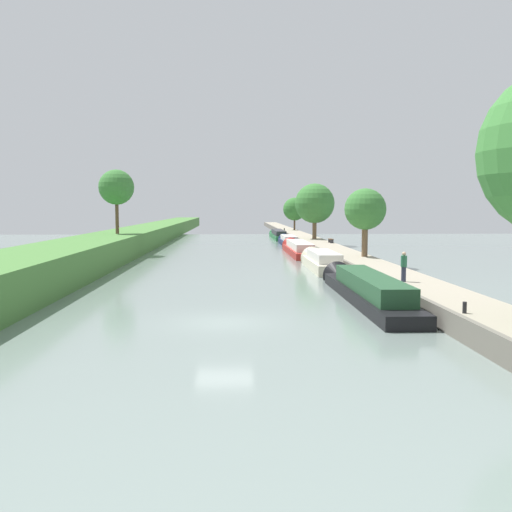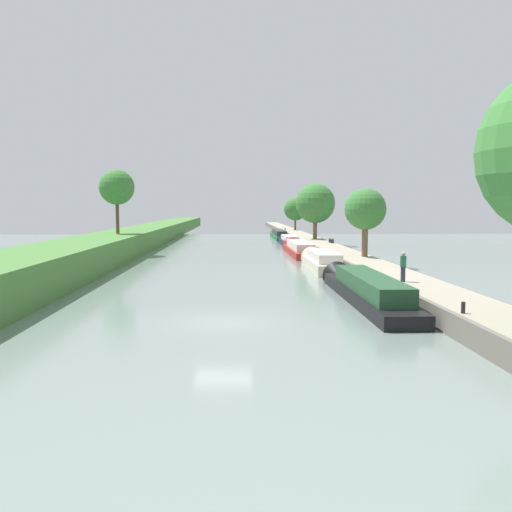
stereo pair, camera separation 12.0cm
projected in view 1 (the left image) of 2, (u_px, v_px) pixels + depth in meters
ground_plane at (224, 323)px, 24.13m from camera, size 160.00×160.00×0.00m
right_towpath at (464, 310)px, 24.52m from camera, size 3.07×260.00×0.90m
stone_quay at (427, 310)px, 24.45m from camera, size 0.25×260.00×0.95m
narrowboat_black at (364, 288)px, 30.18m from camera, size 2.08×15.98×2.18m
narrowboat_cream at (321, 261)px, 45.34m from camera, size 2.18×11.06×2.14m
narrowboat_red at (298, 248)px, 59.95m from camera, size 2.18×15.86×2.11m
narrowboat_navy at (288, 241)px, 74.41m from camera, size 1.91×11.39×1.86m
narrowboat_green at (278, 235)px, 90.04m from camera, size 1.87×16.97×1.96m
tree_rightbank_midnear at (365, 210)px, 45.99m from camera, size 3.44×3.44×5.67m
tree_rightbank_midfar at (315, 203)px, 72.02m from camera, size 5.15×5.15×7.19m
tree_rightbank_far at (295, 209)px, 100.97m from camera, size 4.17×4.17×5.87m
tree_leftbank_downstream at (116, 187)px, 57.45m from camera, size 3.64×3.64×6.65m
person_walking at (404, 266)px, 30.59m from camera, size 0.34×0.34×1.66m
mooring_bollard_near at (465, 308)px, 21.48m from camera, size 0.16×0.16×0.45m
mooring_bollard_far at (284, 229)px, 98.01m from camera, size 0.16×0.16×0.45m
park_bench at (331, 240)px, 64.29m from camera, size 0.44×1.50×0.47m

